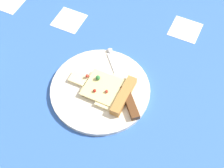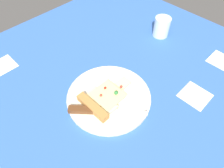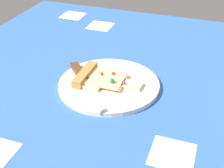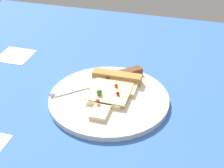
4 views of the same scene
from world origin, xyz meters
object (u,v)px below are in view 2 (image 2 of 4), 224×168
(plate, at_px, (109,97))
(knife, at_px, (100,111))
(pizza_slice, at_px, (103,99))
(drinking_glass, at_px, (162,27))

(plate, distance_m, knife, 0.07)
(pizza_slice, bearing_deg, knife, -57.05)
(plate, xyz_separation_m, pizza_slice, (-0.00, 0.03, 0.01))
(drinking_glass, bearing_deg, plate, 101.99)
(knife, relative_size, drinking_glass, 2.33)
(plate, bearing_deg, drinking_glass, -78.01)
(pizza_slice, distance_m, knife, 0.04)
(plate, relative_size, drinking_glass, 3.34)
(knife, bearing_deg, drinking_glass, 150.80)
(knife, height_order, drinking_glass, drinking_glass)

